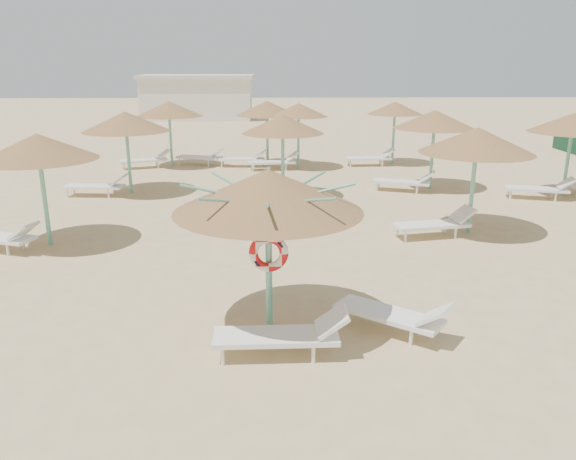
{
  "coord_description": "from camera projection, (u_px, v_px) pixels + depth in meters",
  "views": [
    {
      "loc": [
        -0.32,
        -8.45,
        4.31
      ],
      "look_at": [
        -0.06,
        1.47,
        1.3
      ],
      "focal_mm": 35.0,
      "sensor_mm": 36.0,
      "label": 1
    }
  ],
  "objects": [
    {
      "name": "service_hut",
      "position": [
        198.0,
        97.0,
        42.19
      ],
      "size": [
        8.4,
        4.4,
        3.25
      ],
      "color": "silver",
      "rests_on": "ground"
    },
    {
      "name": "main_palapa",
      "position": [
        268.0,
        192.0,
        8.75
      ],
      "size": [
        3.01,
        3.01,
        2.7
      ],
      "color": "#66B19C",
      "rests_on": "ground"
    },
    {
      "name": "ground",
      "position": [
        294.0,
        330.0,
        9.34
      ],
      "size": [
        120.0,
        120.0,
        0.0
      ],
      "primitive_type": "plane",
      "color": "tan",
      "rests_on": "ground"
    },
    {
      "name": "lounger_main_b",
      "position": [
        395.0,
        314.0,
        9.15
      ],
      "size": [
        1.88,
        1.62,
        0.7
      ],
      "rotation": [
        0.0,
        0.0,
        -0.65
      ],
      "color": "white",
      "rests_on": "ground"
    },
    {
      "name": "lounger_main_a",
      "position": [
        285.0,
        334.0,
        8.45
      ],
      "size": [
        2.04,
        0.66,
        0.74
      ],
      "rotation": [
        0.0,
        0.0,
        0.02
      ],
      "color": "white",
      "rests_on": "ground"
    },
    {
      "name": "palapa_field",
      "position": [
        332.0,
        123.0,
        18.44
      ],
      "size": [
        20.77,
        13.39,
        2.72
      ],
      "color": "#66B19C",
      "rests_on": "ground"
    }
  ]
}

